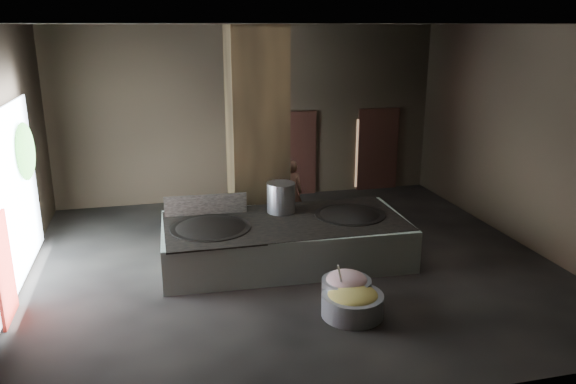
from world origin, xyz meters
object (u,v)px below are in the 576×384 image
object	(u,v)px
wok_left	(211,232)
meat_basin	(346,292)
veg_basin	(352,305)
stock_pot	(281,198)
cook	(290,192)
hearth_platform	(285,241)
wok_right	(350,218)

from	to	relation	value
wok_left	meat_basin	size ratio (longest dim) A/B	1.80
veg_basin	meat_basin	distance (m)	0.36
veg_basin	wok_left	bearing A→B (deg)	130.25
stock_pot	meat_basin	size ratio (longest dim) A/B	0.75
meat_basin	veg_basin	bearing A→B (deg)	-93.46
wok_left	meat_basin	world-z (taller)	wok_left
cook	meat_basin	xyz separation A→B (m)	(-0.06, -4.10, -0.54)
wok_left	hearth_platform	bearing A→B (deg)	1.97
cook	meat_basin	size ratio (longest dim) A/B	1.87
wok_right	meat_basin	xyz separation A→B (m)	(-0.79, -2.09, -0.52)
veg_basin	meat_basin	world-z (taller)	meat_basin
hearth_platform	wok_right	world-z (taller)	wok_right
wok_right	veg_basin	world-z (taller)	wok_right
cook	veg_basin	size ratio (longest dim) A/B	1.55
wok_left	veg_basin	world-z (taller)	wok_left
hearth_platform	wok_left	distance (m)	1.49
wok_right	meat_basin	bearing A→B (deg)	-110.73
wok_right	stock_pot	size ratio (longest dim) A/B	2.25
stock_pot	meat_basin	xyz separation A→B (m)	(0.51, -2.59, -0.90)
cook	stock_pot	bearing A→B (deg)	75.67
stock_pot	hearth_platform	bearing A→B (deg)	-95.19
meat_basin	cook	bearing A→B (deg)	89.12
wok_left	wok_right	distance (m)	2.80
hearth_platform	stock_pot	bearing A→B (deg)	86.95
meat_basin	wok_left	bearing A→B (deg)	135.32
veg_basin	meat_basin	xyz separation A→B (m)	(0.02, 0.36, 0.04)
hearth_platform	wok_right	xyz separation A→B (m)	(1.35, 0.05, 0.34)
wok_right	wok_left	bearing A→B (deg)	-177.95
hearth_platform	stock_pot	distance (m)	0.91
stock_pot	cook	xyz separation A→B (m)	(0.57, 1.51, -0.36)
hearth_platform	veg_basin	size ratio (longest dim) A/B	4.75
wok_right	cook	xyz separation A→B (m)	(-0.73, 2.01, 0.02)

